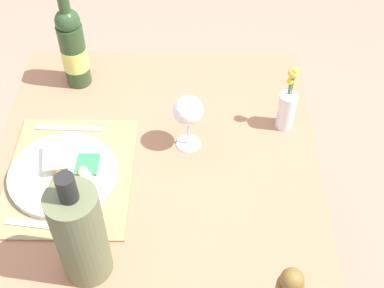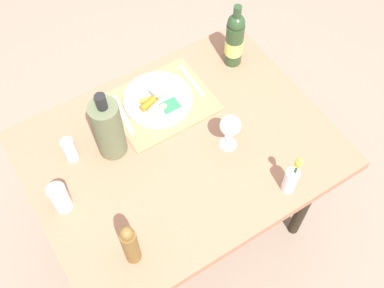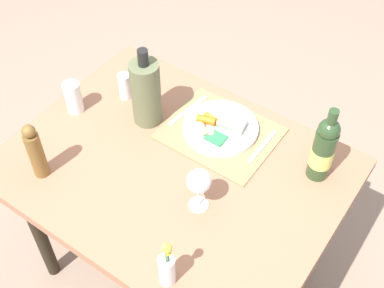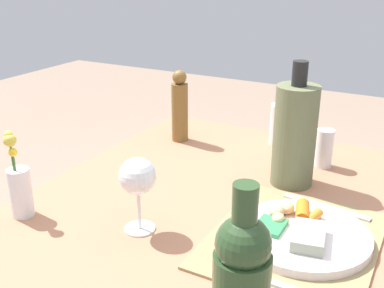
% 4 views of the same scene
% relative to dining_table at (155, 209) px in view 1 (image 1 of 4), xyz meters
% --- Properties ---
extents(dining_table, '(1.13, 0.87, 0.73)m').
position_rel_dining_table_xyz_m(dining_table, '(0.00, 0.00, 0.00)').
color(dining_table, '#A36C4E').
rests_on(dining_table, ground_plane).
extents(placemat, '(0.39, 0.32, 0.01)m').
position_rel_dining_table_xyz_m(placemat, '(-0.05, -0.22, 0.08)').
color(placemat, '#8E7A51').
rests_on(placemat, dining_table).
extents(dinner_plate, '(0.28, 0.28, 0.05)m').
position_rel_dining_table_xyz_m(dinner_plate, '(-0.04, -0.23, 0.10)').
color(dinner_plate, white).
rests_on(dinner_plate, placemat).
extents(fork, '(0.02, 0.18, 0.00)m').
position_rel_dining_table_xyz_m(fork, '(-0.21, -0.25, 0.09)').
color(fork, silver).
rests_on(fork, placemat).
extents(knife, '(0.04, 0.20, 0.00)m').
position_rel_dining_table_xyz_m(knife, '(0.11, -0.24, 0.09)').
color(knife, silver).
rests_on(knife, placemat).
extents(flower_vase, '(0.05, 0.05, 0.20)m').
position_rel_dining_table_xyz_m(flower_vase, '(-0.24, 0.35, 0.15)').
color(flower_vase, silver).
rests_on(flower_vase, dining_table).
extents(wine_glass, '(0.08, 0.08, 0.17)m').
position_rel_dining_table_xyz_m(wine_glass, '(-0.16, 0.09, 0.20)').
color(wine_glass, white).
rests_on(wine_glass, dining_table).
extents(wine_bottle, '(0.08, 0.08, 0.30)m').
position_rel_dining_table_xyz_m(wine_bottle, '(-0.42, -0.25, 0.20)').
color(wine_bottle, '#2A4323').
rests_on(wine_bottle, dining_table).
extents(cooler_bottle, '(0.11, 0.11, 0.32)m').
position_rel_dining_table_xyz_m(cooler_bottle, '(0.21, -0.13, 0.21)').
color(cooler_bottle, '#5E6444').
rests_on(cooler_bottle, dining_table).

